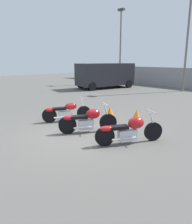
# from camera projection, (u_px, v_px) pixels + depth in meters

# --- Properties ---
(ground_plane) EXTENTS (60.00, 60.00, 0.00)m
(ground_plane) POSITION_uv_depth(u_px,v_px,m) (79.00, 134.00, 7.36)
(ground_plane) COLOR #5B5954
(light_pole_left) EXTENTS (0.70, 0.35, 7.40)m
(light_pole_left) POSITION_uv_depth(u_px,v_px,m) (121.00, 41.00, 22.27)
(light_pole_left) COLOR slate
(light_pole_left) RESTS_ON ground_plane
(light_pole_right) EXTENTS (0.70, 0.35, 7.88)m
(light_pole_right) POSITION_uv_depth(u_px,v_px,m) (188.00, 30.00, 16.45)
(light_pole_right) COLOR slate
(light_pole_right) RESTS_ON ground_plane
(motorcycle_slot_0) EXTENTS (1.01, 1.89, 0.95)m
(motorcycle_slot_0) POSITION_uv_depth(u_px,v_px,m) (66.00, 112.00, 8.86)
(motorcycle_slot_0) COLOR black
(motorcycle_slot_0) RESTS_ON ground_plane
(motorcycle_slot_1) EXTENTS (1.10, 1.84, 0.98)m
(motorcycle_slot_1) POSITION_uv_depth(u_px,v_px,m) (87.00, 120.00, 7.47)
(motorcycle_slot_1) COLOR black
(motorcycle_slot_1) RESTS_ON ground_plane
(motorcycle_slot_2) EXTENTS (1.06, 2.00, 0.95)m
(motorcycle_slot_2) POSITION_uv_depth(u_px,v_px,m) (129.00, 130.00, 6.48)
(motorcycle_slot_2) COLOR black
(motorcycle_slot_2) RESTS_ON ground_plane
(parked_van) EXTENTS (2.89, 5.31, 2.16)m
(parked_van) POSITION_uv_depth(u_px,v_px,m) (105.00, 74.00, 19.27)
(parked_van) COLOR black
(parked_van) RESTS_ON ground_plane
(traffic_cone_near) EXTENTS (0.34, 0.34, 0.40)m
(traffic_cone_near) POSITION_uv_depth(u_px,v_px,m) (137.00, 114.00, 9.26)
(traffic_cone_near) COLOR orange
(traffic_cone_near) RESTS_ON ground_plane
(traffic_cone_far) EXTENTS (0.34, 0.34, 0.40)m
(traffic_cone_far) POSITION_uv_depth(u_px,v_px,m) (110.00, 111.00, 9.88)
(traffic_cone_far) COLOR orange
(traffic_cone_far) RESTS_ON ground_plane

